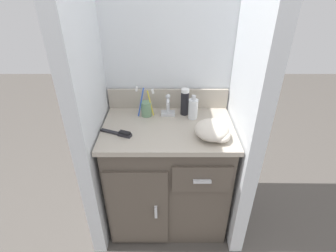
{
  "coord_description": "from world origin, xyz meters",
  "views": [
    {
      "loc": [
        0.0,
        -1.33,
        1.6
      ],
      "look_at": [
        0.0,
        -0.03,
        0.8
      ],
      "focal_mm": 28.0,
      "sensor_mm": 36.0,
      "label": 1
    }
  ],
  "objects_px": {
    "shaving_cream_can": "(185,102)",
    "hand_towel": "(214,131)",
    "toothbrush_cup": "(146,108)",
    "soap_dispenser": "(193,109)",
    "hairbrush": "(120,133)"
  },
  "relations": [
    {
      "from": "shaving_cream_can",
      "to": "soap_dispenser",
      "type": "bearing_deg",
      "value": -47.77
    },
    {
      "from": "toothbrush_cup",
      "to": "soap_dispenser",
      "type": "xyz_separation_m",
      "value": [
        0.29,
        -0.03,
        0.01
      ]
    },
    {
      "from": "toothbrush_cup",
      "to": "hairbrush",
      "type": "xyz_separation_m",
      "value": [
        -0.13,
        -0.23,
        -0.04
      ]
    },
    {
      "from": "shaving_cream_can",
      "to": "toothbrush_cup",
      "type": "bearing_deg",
      "value": -174.88
    },
    {
      "from": "toothbrush_cup",
      "to": "hand_towel",
      "type": "xyz_separation_m",
      "value": [
        0.39,
        -0.25,
        -0.01
      ]
    },
    {
      "from": "hand_towel",
      "to": "toothbrush_cup",
      "type": "bearing_deg",
      "value": 147.29
    },
    {
      "from": "toothbrush_cup",
      "to": "soap_dispenser",
      "type": "bearing_deg",
      "value": -6.24
    },
    {
      "from": "soap_dispenser",
      "to": "hand_towel",
      "type": "height_order",
      "value": "soap_dispenser"
    },
    {
      "from": "soap_dispenser",
      "to": "shaving_cream_can",
      "type": "relative_size",
      "value": 0.92
    },
    {
      "from": "soap_dispenser",
      "to": "shaving_cream_can",
      "type": "xyz_separation_m",
      "value": [
        -0.05,
        0.05,
        0.02
      ]
    },
    {
      "from": "shaving_cream_can",
      "to": "hand_towel",
      "type": "distance_m",
      "value": 0.31
    },
    {
      "from": "toothbrush_cup",
      "to": "shaving_cream_can",
      "type": "distance_m",
      "value": 0.25
    },
    {
      "from": "soap_dispenser",
      "to": "hand_towel",
      "type": "relative_size",
      "value": 0.79
    },
    {
      "from": "soap_dispenser",
      "to": "hairbrush",
      "type": "height_order",
      "value": "soap_dispenser"
    },
    {
      "from": "shaving_cream_can",
      "to": "hairbrush",
      "type": "bearing_deg",
      "value": -146.77
    }
  ]
}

